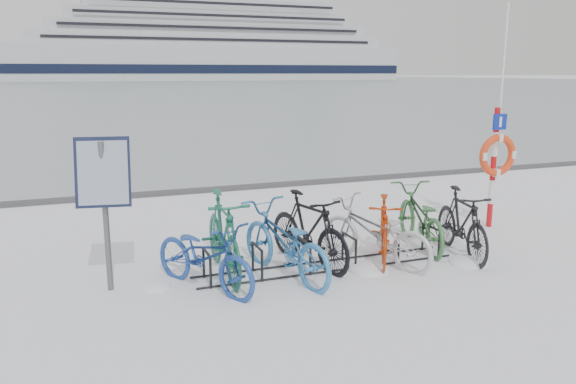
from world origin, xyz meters
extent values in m
plane|color=white|center=(0.00, 0.00, 0.00)|extent=(900.00, 900.00, 0.00)
cube|color=#919DA4|center=(0.00, 155.00, 0.01)|extent=(400.00, 298.00, 0.02)
cube|color=#3F3F42|center=(0.00, 5.90, 0.05)|extent=(400.00, 0.25, 0.10)
cylinder|color=black|center=(-1.80, -0.22, 0.22)|extent=(0.04, 0.04, 0.44)
cylinder|color=black|center=(-1.80, 0.22, 0.22)|extent=(0.04, 0.04, 0.44)
cylinder|color=black|center=(-1.80, 0.00, 0.44)|extent=(0.04, 0.44, 0.04)
cylinder|color=black|center=(-1.08, -0.22, 0.22)|extent=(0.04, 0.04, 0.44)
cylinder|color=black|center=(-1.08, 0.22, 0.22)|extent=(0.04, 0.04, 0.44)
cylinder|color=black|center=(-1.08, 0.00, 0.44)|extent=(0.04, 0.44, 0.04)
cylinder|color=black|center=(-0.36, -0.22, 0.22)|extent=(0.04, 0.04, 0.44)
cylinder|color=black|center=(-0.36, 0.22, 0.22)|extent=(0.04, 0.04, 0.44)
cylinder|color=black|center=(-0.36, 0.00, 0.44)|extent=(0.04, 0.44, 0.04)
cylinder|color=black|center=(0.36, -0.22, 0.22)|extent=(0.04, 0.04, 0.44)
cylinder|color=black|center=(0.36, 0.22, 0.22)|extent=(0.04, 0.04, 0.44)
cylinder|color=black|center=(0.36, 0.00, 0.44)|extent=(0.04, 0.44, 0.04)
cylinder|color=black|center=(1.08, -0.22, 0.22)|extent=(0.04, 0.04, 0.44)
cylinder|color=black|center=(1.08, 0.22, 0.22)|extent=(0.04, 0.04, 0.44)
cylinder|color=black|center=(1.08, 0.00, 0.44)|extent=(0.04, 0.44, 0.04)
cylinder|color=black|center=(1.80, -0.22, 0.22)|extent=(0.04, 0.04, 0.44)
cylinder|color=black|center=(1.80, 0.22, 0.22)|extent=(0.04, 0.04, 0.44)
cylinder|color=black|center=(1.80, 0.00, 0.44)|extent=(0.04, 0.44, 0.04)
cylinder|color=black|center=(0.00, -0.22, 0.02)|extent=(4.00, 0.03, 0.03)
cylinder|color=black|center=(0.00, 0.22, 0.02)|extent=(4.00, 0.03, 0.03)
cylinder|color=#595B5E|center=(-3.06, 0.21, 0.99)|extent=(0.08, 0.08, 1.97)
cube|color=black|center=(-3.06, 0.18, 1.59)|extent=(0.71, 0.37, 0.89)
cube|color=#8C99AD|center=(-3.06, 0.14, 1.59)|extent=(0.64, 0.29, 0.80)
cylinder|color=#B40E12|center=(3.78, 1.00, 0.22)|extent=(0.10, 0.10, 0.44)
cylinder|color=silver|center=(3.78, 1.00, 0.66)|extent=(0.10, 0.10, 0.44)
cylinder|color=#B40E12|center=(3.78, 1.00, 1.11)|extent=(0.10, 0.10, 0.44)
cylinder|color=silver|center=(3.78, 1.00, 1.55)|extent=(0.10, 0.10, 0.44)
cylinder|color=#B40E12|center=(3.78, 1.00, 1.99)|extent=(0.10, 0.10, 0.44)
torus|color=red|center=(3.78, 0.91, 1.36)|extent=(0.78, 0.13, 0.78)
cube|color=#0D2197|center=(3.78, 0.92, 1.96)|extent=(0.28, 0.03, 0.28)
cylinder|color=silver|center=(3.88, 1.05, 2.01)|extent=(0.04, 0.04, 4.03)
cube|color=silver|center=(43.90, 197.39, 5.88)|extent=(137.28, 25.49, 11.77)
cube|color=black|center=(43.90, 184.59, 3.92)|extent=(137.28, 0.30, 2.94)
cube|color=black|center=(43.90, 210.19, 3.92)|extent=(137.28, 0.30, 2.94)
cube|color=silver|center=(43.90, 197.39, 13.73)|extent=(122.57, 23.53, 3.92)
cube|color=silver|center=(43.90, 197.39, 21.57)|extent=(99.04, 20.59, 3.92)
cube|color=black|center=(43.90, 185.43, 17.65)|extent=(107.86, 0.20, 11.77)
imported|color=#1F4393|center=(-1.87, -0.17, 0.49)|extent=(1.48, 1.94, 0.98)
imported|color=#1C644F|center=(-1.49, 0.28, 0.60)|extent=(0.63, 2.02, 1.21)
imported|color=teal|center=(-0.73, -0.13, 0.54)|extent=(1.21, 2.16, 1.07)
imported|color=black|center=(-0.20, 0.24, 0.57)|extent=(0.99, 1.95, 1.13)
imported|color=#B7B9BF|center=(0.74, -0.08, 0.51)|extent=(1.50, 2.06, 1.03)
imported|color=#B32F08|center=(0.95, 0.02, 0.50)|extent=(1.22, 1.70, 1.01)
imported|color=#376E3B|center=(1.88, 0.45, 0.52)|extent=(1.12, 2.09, 1.04)
imported|color=black|center=(2.24, -0.18, 0.54)|extent=(0.89, 1.88, 1.09)
ellipsoid|color=white|center=(2.09, -0.58, 0.00)|extent=(0.59, 0.59, 0.21)
ellipsoid|color=white|center=(-2.47, 0.05, 0.00)|extent=(0.37, 0.37, 0.13)
ellipsoid|color=white|center=(0.47, 0.76, 0.00)|extent=(0.33, 0.33, 0.12)
ellipsoid|color=white|center=(2.74, 0.41, 0.00)|extent=(0.44, 0.44, 0.15)
ellipsoid|color=white|center=(0.52, -0.33, 0.00)|extent=(0.60, 0.60, 0.21)
camera|label=1|loc=(-3.30, -7.21, 2.83)|focal=35.00mm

